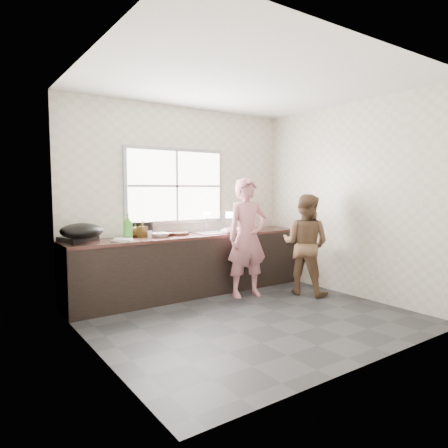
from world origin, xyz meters
TOP-DOWN VIEW (x-y plane):
  - floor at (0.00, 0.00)m, footprint 3.60×3.20m
  - ceiling at (0.00, 0.00)m, footprint 3.60×3.20m
  - wall_back at (0.00, 1.60)m, footprint 3.60×0.01m
  - wall_left at (-1.80, 0.00)m, footprint 0.01×3.20m
  - wall_right at (1.80, 0.00)m, footprint 0.01×3.20m
  - wall_front at (0.00, -1.60)m, footprint 3.60×0.01m
  - cabinet at (0.00, 1.29)m, footprint 3.60×0.62m
  - countertop at (0.00, 1.29)m, footprint 3.60×0.64m
  - sink at (0.35, 1.29)m, footprint 0.55×0.45m
  - faucet at (0.35, 1.49)m, footprint 0.02×0.02m
  - window_frame at (-0.10, 1.59)m, footprint 1.60×0.05m
  - window_glazing at (-0.10, 1.57)m, footprint 1.50×0.01m
  - woman at (0.56, 0.74)m, footprint 0.62×0.47m
  - person_side at (1.32, 0.36)m, footprint 0.77×0.86m
  - cutting_board at (-0.21, 1.39)m, footprint 0.43×0.43m
  - cleaver at (-0.42, 1.30)m, footprint 0.20×0.11m
  - bowl_mince at (-0.52, 1.25)m, footprint 0.25×0.25m
  - bowl_crabs at (0.54, 1.08)m, footprint 0.20×0.20m
  - bowl_held at (0.52, 1.19)m, footprint 0.21×0.21m
  - black_pot at (-0.66, 1.52)m, footprint 0.35×0.35m
  - plate_food at (-1.04, 1.26)m, footprint 0.29×0.29m
  - bottle_green at (-0.94, 1.36)m, footprint 0.15×0.15m
  - bottle_brown_tall at (-0.73, 1.37)m, footprint 0.12×0.12m
  - bottle_brown_short at (-0.77, 1.48)m, footprint 0.16×0.16m
  - glass_jar at (-0.66, 1.28)m, footprint 0.07×0.07m
  - burner at (-1.54, 1.51)m, footprint 0.49×0.49m
  - wok at (-1.57, 1.19)m, footprint 0.57×0.57m
  - dish_rack at (0.90, 1.33)m, footprint 0.43×0.34m
  - pot_lid_left at (-1.10, 1.16)m, footprint 0.28×0.28m
  - pot_lid_right at (-0.98, 1.45)m, footprint 0.31×0.31m

SIDE VIEW (x-z plane):
  - floor at x=0.00m, z-range -0.01..0.00m
  - cabinet at x=0.00m, z-range 0.00..0.82m
  - person_side at x=1.32m, z-range 0.00..1.43m
  - woman at x=0.56m, z-range 0.00..1.55m
  - countertop at x=0.00m, z-range 0.82..0.86m
  - sink at x=0.35m, z-range 0.85..0.88m
  - pot_lid_right at x=-0.98m, z-range 0.86..0.87m
  - pot_lid_left at x=-1.10m, z-range 0.86..0.87m
  - plate_food at x=-1.04m, z-range 0.86..0.88m
  - cutting_board at x=-0.21m, z-range 0.86..0.90m
  - burner at x=-1.54m, z-range 0.86..0.92m
  - bowl_mince at x=-0.52m, z-range 0.86..0.92m
  - bowl_crabs at x=0.54m, z-range 0.86..0.92m
  - bowl_held at x=0.52m, z-range 0.86..0.92m
  - cleaver at x=-0.42m, z-range 0.90..0.91m
  - glass_jar at x=-0.66m, z-range 0.86..0.95m
  - bottle_brown_short at x=-0.77m, z-range 0.86..1.04m
  - black_pot at x=-0.66m, z-range 0.86..1.06m
  - bottle_brown_tall at x=-0.73m, z-range 0.86..1.06m
  - dish_rack at x=0.90m, z-range 0.86..1.15m
  - faucet at x=0.35m, z-range 0.86..1.16m
  - wok at x=-1.57m, z-range 0.92..1.11m
  - bottle_green at x=-0.94m, z-range 0.86..1.19m
  - wall_back at x=0.00m, z-range 0.00..2.70m
  - wall_left at x=-1.80m, z-range 0.00..2.70m
  - wall_right at x=1.80m, z-range 0.00..2.70m
  - wall_front at x=0.00m, z-range 0.00..2.70m
  - window_glazing at x=-0.10m, z-range 1.05..2.05m
  - window_frame at x=-0.10m, z-range 1.00..2.10m
  - ceiling at x=0.00m, z-range 2.70..2.71m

